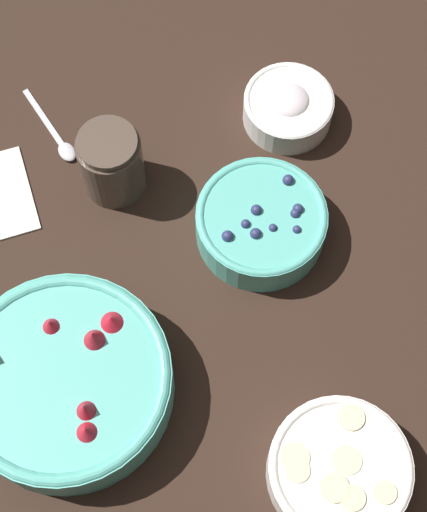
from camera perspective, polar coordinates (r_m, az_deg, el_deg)
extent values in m
plane|color=black|center=(1.11, -2.16, -0.54)|extent=(4.00, 4.00, 0.00)
cylinder|color=#56B7A8|center=(1.04, -9.77, -8.34)|extent=(0.25, 0.25, 0.07)
torus|color=#56B7A8|center=(1.01, -10.02, -7.93)|extent=(0.25, 0.25, 0.02)
cylinder|color=#B21928|center=(1.02, -9.93, -8.07)|extent=(0.20, 0.20, 0.02)
cone|color=#B21928|center=(1.02, -10.82, -4.54)|extent=(0.04, 0.04, 0.02)
cone|color=#B21928|center=(0.98, -8.54, -10.05)|extent=(0.03, 0.03, 0.03)
cone|color=#B21928|center=(0.98, -8.48, -11.48)|extent=(0.04, 0.04, 0.02)
cone|color=#B21928|center=(1.01, -6.81, -4.33)|extent=(0.04, 0.04, 0.02)
cone|color=#B21928|center=(1.00, -8.00, -5.40)|extent=(0.04, 0.04, 0.03)
cylinder|color=#56B7A8|center=(1.10, 3.17, 2.13)|extent=(0.17, 0.17, 0.05)
torus|color=#56B7A8|center=(1.08, 3.24, 2.67)|extent=(0.17, 0.17, 0.01)
cylinder|color=navy|center=(1.09, 3.21, 2.49)|extent=(0.13, 0.13, 0.02)
sphere|color=navy|center=(1.08, 2.87, 3.08)|extent=(0.01, 0.01, 0.01)
sphere|color=navy|center=(1.08, 5.65, 3.14)|extent=(0.01, 0.01, 0.01)
sphere|color=navy|center=(1.10, 5.00, 5.06)|extent=(0.01, 0.01, 0.01)
sphere|color=navy|center=(1.07, 2.15, 2.15)|extent=(0.01, 0.01, 0.01)
sphere|color=navy|center=(1.07, 3.98, 1.88)|extent=(0.01, 0.01, 0.01)
sphere|color=navy|center=(1.06, 0.94, 1.33)|extent=(0.01, 0.01, 0.01)
sphere|color=navy|center=(1.07, 5.57, 1.76)|extent=(0.01, 0.01, 0.01)
sphere|color=navy|center=(1.06, 2.83, 1.50)|extent=(0.01, 0.01, 0.01)
sphere|color=navy|center=(1.08, 5.47, 2.84)|extent=(0.01, 0.01, 0.01)
cylinder|color=white|center=(1.02, 8.33, -13.98)|extent=(0.16, 0.16, 0.05)
torus|color=white|center=(1.00, 8.50, -13.78)|extent=(0.16, 0.16, 0.01)
cylinder|color=beige|center=(1.00, 8.44, -13.85)|extent=(0.13, 0.13, 0.01)
cylinder|color=beige|center=(1.01, 9.16, -10.59)|extent=(0.03, 0.03, 0.01)
cylinder|color=beige|center=(0.99, 5.44, -13.22)|extent=(0.03, 0.03, 0.00)
cylinder|color=beige|center=(1.00, 11.34, -15.20)|extent=(0.03, 0.03, 0.01)
cylinder|color=beige|center=(1.00, 8.89, -13.30)|extent=(0.03, 0.03, 0.00)
cylinder|color=beige|center=(0.99, 9.23, -15.63)|extent=(0.03, 0.03, 0.01)
cylinder|color=beige|center=(0.99, 5.61, -14.04)|extent=(0.03, 0.03, 0.00)
cylinder|color=beige|center=(0.99, 8.06, -15.06)|extent=(0.03, 0.03, 0.01)
cylinder|color=white|center=(1.19, 4.98, 9.75)|extent=(0.12, 0.12, 0.04)
torus|color=white|center=(1.18, 5.06, 10.28)|extent=(0.12, 0.12, 0.01)
cylinder|color=silver|center=(1.18, 5.03, 10.10)|extent=(0.10, 0.10, 0.01)
ellipsoid|color=silver|center=(1.18, 5.06, 10.28)|extent=(0.06, 0.06, 0.03)
cylinder|color=#4C3D33|center=(1.12, -6.80, 6.10)|extent=(0.08, 0.08, 0.10)
cylinder|color=#472819|center=(1.13, -6.76, 5.90)|extent=(0.07, 0.07, 0.07)
cylinder|color=#4C3D33|center=(1.08, -7.11, 7.47)|extent=(0.08, 0.08, 0.01)
cube|color=silver|center=(1.23, -11.25, 9.03)|extent=(0.10, 0.06, 0.01)
ellipsoid|color=silver|center=(1.19, -9.73, 6.86)|extent=(0.04, 0.04, 0.01)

